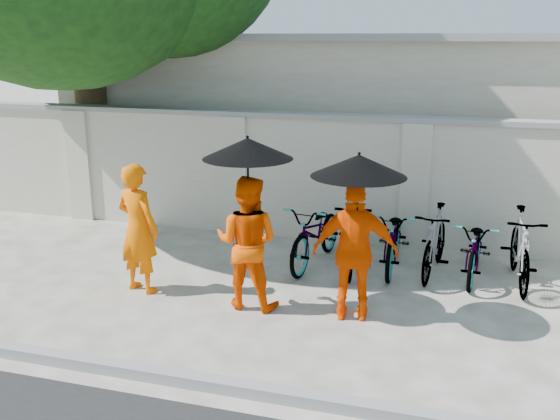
# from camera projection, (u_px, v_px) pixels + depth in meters

# --- Properties ---
(ground) EXTENTS (80.00, 80.00, 0.00)m
(ground) POSITION_uv_depth(u_px,v_px,m) (226.00, 311.00, 7.71)
(ground) COLOR beige
(kerb) EXTENTS (40.00, 0.16, 0.12)m
(kerb) POSITION_uv_depth(u_px,v_px,m) (163.00, 375.00, 6.12)
(kerb) COLOR gray
(kerb) RESTS_ON ground
(compound_wall) EXTENTS (20.00, 0.30, 2.00)m
(compound_wall) POSITION_uv_depth(u_px,v_px,m) (353.00, 181.00, 10.13)
(compound_wall) COLOR beige
(compound_wall) RESTS_ON ground
(building_behind) EXTENTS (14.00, 6.00, 3.20)m
(building_behind) POSITION_uv_depth(u_px,v_px,m) (432.00, 118.00, 13.21)
(building_behind) COLOR beige
(building_behind) RESTS_ON ground
(monk_left) EXTENTS (0.72, 0.57, 1.73)m
(monk_left) POSITION_uv_depth(u_px,v_px,m) (138.00, 228.00, 8.10)
(monk_left) COLOR #FF6600
(monk_left) RESTS_ON ground
(monk_center) EXTENTS (0.82, 0.65, 1.67)m
(monk_center) POSITION_uv_depth(u_px,v_px,m) (247.00, 242.00, 7.64)
(monk_center) COLOR #FF4F00
(monk_center) RESTS_ON ground
(parasol_center) EXTENTS (1.07, 1.07, 1.19)m
(parasol_center) POSITION_uv_depth(u_px,v_px,m) (248.00, 148.00, 7.24)
(parasol_center) COLOR black
(parasol_center) RESTS_ON ground
(monk_right) EXTENTS (1.05, 0.57, 1.69)m
(monk_right) POSITION_uv_depth(u_px,v_px,m) (355.00, 251.00, 7.29)
(monk_right) COLOR #FF4D00
(monk_right) RESTS_ON ground
(parasol_right) EXTENTS (1.08, 1.08, 1.05)m
(parasol_right) POSITION_uv_depth(u_px,v_px,m) (359.00, 166.00, 6.93)
(parasol_right) COLOR black
(parasol_right) RESTS_ON ground
(bike_0) EXTENTS (0.88, 1.89, 0.96)m
(bike_0) POSITION_uv_depth(u_px,v_px,m) (316.00, 233.00, 9.16)
(bike_0) COLOR gray
(bike_0) RESTS_ON ground
(bike_1) EXTENTS (0.67, 1.83, 1.08)m
(bike_1) POSITION_uv_depth(u_px,v_px,m) (354.00, 233.00, 8.97)
(bike_1) COLOR gray
(bike_1) RESTS_ON ground
(bike_2) EXTENTS (0.64, 1.75, 0.91)m
(bike_2) POSITION_uv_depth(u_px,v_px,m) (395.00, 238.00, 9.00)
(bike_2) COLOR gray
(bike_2) RESTS_ON ground
(bike_3) EXTENTS (0.67, 1.68, 0.98)m
(bike_3) POSITION_uv_depth(u_px,v_px,m) (435.00, 241.00, 8.77)
(bike_3) COLOR gray
(bike_3) RESTS_ON ground
(bike_4) EXTENTS (0.72, 1.69, 0.87)m
(bike_4) POSITION_uv_depth(u_px,v_px,m) (476.00, 248.00, 8.65)
(bike_4) COLOR gray
(bike_4) RESTS_ON ground
(bike_5) EXTENTS (0.57, 1.74, 1.03)m
(bike_5) POSITION_uv_depth(u_px,v_px,m) (520.00, 248.00, 8.41)
(bike_5) COLOR gray
(bike_5) RESTS_ON ground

